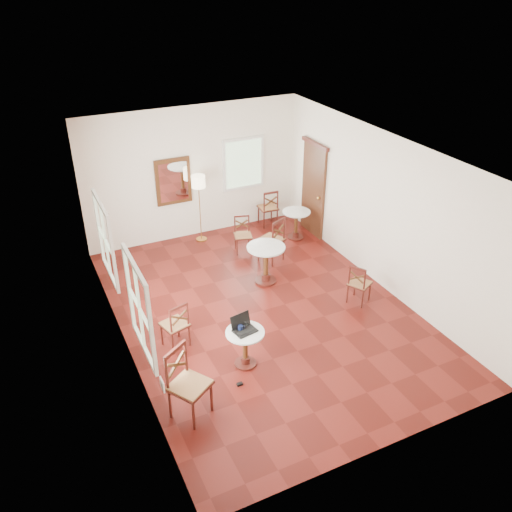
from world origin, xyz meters
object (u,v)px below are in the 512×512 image
at_px(chair_near_b, 188,384).
at_px(chair_back_a, 268,208).
at_px(chair_back_b, 243,235).
at_px(chair_mid_a, 272,240).
at_px(cafe_table_near, 245,344).
at_px(cafe_table_back, 296,222).
at_px(chair_near_a, 175,325).
at_px(navy_mug, 241,328).
at_px(laptop, 243,327).
at_px(power_adapter, 240,384).
at_px(chair_mid_b, 359,284).
at_px(floor_lamp, 199,186).
at_px(mouse, 235,331).
at_px(water_glass, 246,325).
at_px(cafe_table_mid, 266,260).

xyz_separation_m(chair_near_b, chair_back_a, (3.77, 4.99, -0.09)).
bearing_deg(chair_back_b, chair_mid_a, -42.99).
bearing_deg(chair_near_b, cafe_table_near, -5.13).
bearing_deg(chair_back_a, chair_back_b, 43.96).
distance_m(cafe_table_near, chair_near_b, 1.30).
height_order(cafe_table_back, chair_mid_a, chair_mid_a).
xyz_separation_m(chair_near_a, chair_mid_a, (2.75, 1.88, 0.07)).
bearing_deg(navy_mug, laptop, -0.97).
xyz_separation_m(cafe_table_near, cafe_table_back, (2.89, 3.50, 0.02)).
bearing_deg(power_adapter, cafe_table_back, 50.88).
bearing_deg(chair_near_b, navy_mug, -1.71).
relative_size(chair_mid_a, chair_mid_b, 1.23).
relative_size(chair_near_b, navy_mug, 9.63).
bearing_deg(chair_back_a, chair_mid_a, 69.10).
height_order(floor_lamp, mouse, floor_lamp).
bearing_deg(cafe_table_near, mouse, 159.59).
bearing_deg(chair_near_a, cafe_table_near, 116.39).
distance_m(cafe_table_near, mouse, 0.30).
relative_size(cafe_table_near, cafe_table_back, 0.96).
xyz_separation_m(chair_back_a, power_adapter, (-2.90, -4.79, -0.44)).
xyz_separation_m(chair_near_a, mouse, (0.70, -0.87, 0.23)).
bearing_deg(cafe_table_near, chair_near_a, 132.27).
xyz_separation_m(cafe_table_near, chair_near_a, (-0.84, 0.92, 0.03)).
bearing_deg(chair_back_a, water_glass, 62.50).
bearing_deg(chair_back_a, chair_near_b, 56.22).
xyz_separation_m(floor_lamp, laptop, (-0.89, -4.29, -0.62)).
height_order(chair_back_a, laptop, chair_back_a).
bearing_deg(navy_mug, cafe_table_back, 49.51).
distance_m(chair_near_a, chair_mid_a, 3.33).
distance_m(chair_near_a, chair_mid_b, 3.49).
height_order(cafe_table_mid, chair_mid_b, chair_mid_b).
height_order(chair_near_a, laptop, laptop).
bearing_deg(cafe_table_mid, chair_near_b, -133.51).
distance_m(chair_near_b, laptop, 1.33).
bearing_deg(power_adapter, cafe_table_near, 54.77).
distance_m(floor_lamp, navy_mug, 4.44).
relative_size(chair_back_b, water_glass, 8.04).
distance_m(mouse, water_glass, 0.21).
bearing_deg(cafe_table_near, floor_lamp, 78.54).
bearing_deg(chair_near_a, chair_near_b, 62.68).
distance_m(chair_back_b, floor_lamp, 1.44).
xyz_separation_m(chair_near_a, chair_near_b, (-0.31, -1.52, 0.11)).
relative_size(chair_mid_a, water_glass, 9.90).
relative_size(chair_near_b, chair_mid_b, 1.34).
distance_m(cafe_table_back, navy_mug, 4.53).
bearing_deg(power_adapter, chair_back_a, 58.76).
bearing_deg(chair_mid_a, cafe_table_back, -168.50).
relative_size(cafe_table_back, chair_mid_a, 0.67).
bearing_deg(water_glass, cafe_table_near, -125.48).
distance_m(chair_near_a, chair_near_b, 1.56).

